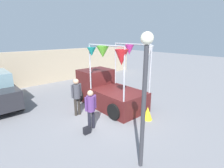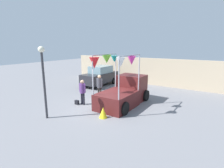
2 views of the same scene
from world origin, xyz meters
TOP-DOWN VIEW (x-y plane):
  - ground_plane at (0.00, 0.00)m, footprint 60.00×60.00m
  - vendor_truck at (0.86, 1.17)m, footprint 2.46×4.18m
  - person_customer at (-1.33, -0.53)m, footprint 0.53×0.34m
  - person_vendor at (-1.09, 0.97)m, footprint 0.53×0.34m
  - handbag at (-1.68, -0.73)m, footprint 0.28×0.16m
  - street_lamp at (-1.45, -3.23)m, footprint 0.32×0.32m
  - brick_boundary_wall at (0.00, 7.72)m, footprint 18.00×0.36m
  - folded_kite_bundle_sunflower at (1.06, -1.53)m, footprint 0.62×0.62m

SIDE VIEW (x-z plane):
  - ground_plane at x=0.00m, z-range 0.00..0.00m
  - handbag at x=-1.68m, z-range 0.00..0.28m
  - folded_kite_bundle_sunflower at x=1.06m, z-range 0.00..0.60m
  - vendor_truck at x=0.86m, z-range -0.76..2.55m
  - person_customer at x=-1.33m, z-range 0.17..1.82m
  - person_vendor at x=-1.09m, z-range 0.20..1.99m
  - brick_boundary_wall at x=0.00m, z-range 0.00..2.60m
  - street_lamp at x=-1.45m, z-range 0.59..4.39m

